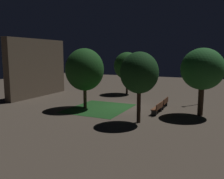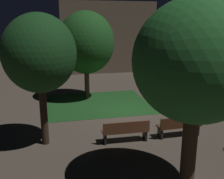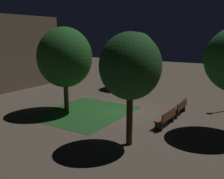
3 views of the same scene
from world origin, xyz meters
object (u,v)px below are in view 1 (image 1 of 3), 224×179
tree_lawn_side (85,70)px  lamp_post_near_wall (205,68)px  bench_back_row (158,108)px  tree_right_canopy (127,66)px  bench_by_lamp (164,103)px  tree_tall_center (139,73)px  tree_near_wall (202,69)px

tree_lawn_side → lamp_post_near_wall: tree_lawn_side is taller
bench_back_row → tree_right_canopy: bearing=35.6°
bench_back_row → tree_lawn_side: bearing=96.0°
bench_by_lamp → lamp_post_near_wall: bearing=-41.1°
bench_by_lamp → lamp_post_near_wall: lamp_post_near_wall is taller
tree_tall_center → bench_by_lamp: bearing=-6.2°
tree_lawn_side → bench_by_lamp: bearing=-65.0°
bench_back_row → bench_by_lamp: bearing=-0.0°
tree_lawn_side → bench_back_row: bearing=-84.0°
tree_lawn_side → tree_right_canopy: tree_lawn_side is taller
bench_back_row → tree_tall_center: (-3.01, 0.57, 2.93)m
tree_right_canopy → bench_back_row: bearing=-144.4°
tree_lawn_side → tree_right_canopy: size_ratio=1.05×
bench_by_lamp → tree_lawn_side: 7.47m
tree_tall_center → bench_back_row: bearing=-10.8°
tree_near_wall → tree_lawn_side: bearing=99.5°
bench_by_lamp → tree_lawn_side: bearing=115.0°
bench_by_lamp → tree_lawn_side: size_ratio=0.35×
bench_back_row → bench_by_lamp: (2.25, -0.00, 0.00)m
tree_tall_center → lamp_post_near_wall: lamp_post_near_wall is taller
bench_back_row → bench_by_lamp: size_ratio=1.00×
tree_tall_center → tree_right_canopy: tree_right_canopy is taller
bench_back_row → lamp_post_near_wall: bearing=-27.6°
bench_back_row → lamp_post_near_wall: size_ratio=0.36×
bench_by_lamp → tree_near_wall: size_ratio=0.35×
tree_tall_center → lamp_post_near_wall: size_ratio=0.97×
bench_back_row → tree_tall_center: size_ratio=0.38×
tree_lawn_side → lamp_post_near_wall: 11.11m
tree_lawn_side → tree_right_canopy: (8.72, -0.49, -0.05)m
lamp_post_near_wall → bench_back_row: bearing=152.4°
tree_tall_center → tree_near_wall: tree_near_wall is taller
bench_by_lamp → tree_right_canopy: 8.65m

